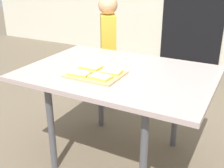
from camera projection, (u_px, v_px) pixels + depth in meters
The scene contains 9 objects.
ground_plane at pixel (117, 155), 2.14m from camera, with size 16.00×16.00×0.00m, color brown.
dining_table at pixel (118, 80), 1.90m from camera, with size 1.26×0.89×0.69m.
cutting_board at pixel (96, 74), 1.80m from camera, with size 0.34×0.27×0.01m, color tan.
pizza_slice_far_right at pixel (111, 72), 1.80m from camera, with size 0.15×0.11×0.02m.
pizza_slice_far_left at pixel (91, 67), 1.89m from camera, with size 0.14×0.10×0.02m.
pizza_slice_near_left at pixel (80, 73), 1.78m from camera, with size 0.14×0.10×0.02m.
pizza_slice_near_right at pixel (100, 77), 1.72m from camera, with size 0.14×0.10×0.02m.
plate_white_left at pixel (97, 59), 2.10m from camera, with size 0.22×0.22×0.01m, color white.
child_left at pixel (108, 43), 2.75m from camera, with size 0.25×0.28×1.11m.
Camera 1 is at (0.79, -1.58, 1.33)m, focal length 44.72 mm.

